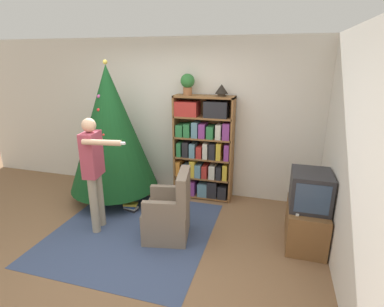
{
  "coord_description": "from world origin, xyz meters",
  "views": [
    {
      "loc": [
        1.67,
        -2.79,
        2.27
      ],
      "look_at": [
        0.61,
        0.88,
        1.05
      ],
      "focal_mm": 28.0,
      "sensor_mm": 36.0,
      "label": 1
    }
  ],
  "objects_px": {
    "armchair": "(170,215)",
    "potted_plant": "(188,83)",
    "standing_person": "(94,166)",
    "table_lamp": "(222,89)",
    "christmas_tree": "(111,129)",
    "bookshelf": "(204,149)",
    "television": "(310,190)"
  },
  "relations": [
    {
      "from": "armchair",
      "to": "potted_plant",
      "type": "height_order",
      "value": "potted_plant"
    },
    {
      "from": "christmas_tree",
      "to": "table_lamp",
      "type": "xyz_separation_m",
      "value": [
        1.67,
        0.48,
        0.62
      ]
    },
    {
      "from": "television",
      "to": "armchair",
      "type": "xyz_separation_m",
      "value": [
        -1.71,
        -0.33,
        -0.42
      ]
    },
    {
      "from": "standing_person",
      "to": "bookshelf",
      "type": "bearing_deg",
      "value": 131.9
    },
    {
      "from": "standing_person",
      "to": "table_lamp",
      "type": "bearing_deg",
      "value": 126.12
    },
    {
      "from": "christmas_tree",
      "to": "bookshelf",
      "type": "bearing_deg",
      "value": 18.58
    },
    {
      "from": "potted_plant",
      "to": "christmas_tree",
      "type": "bearing_deg",
      "value": -156.87
    },
    {
      "from": "standing_person",
      "to": "television",
      "type": "bearing_deg",
      "value": 89.96
    },
    {
      "from": "bookshelf",
      "to": "standing_person",
      "type": "xyz_separation_m",
      "value": [
        -1.14,
        -1.38,
        0.07
      ]
    },
    {
      "from": "armchair",
      "to": "christmas_tree",
      "type": "bearing_deg",
      "value": -133.9
    },
    {
      "from": "christmas_tree",
      "to": "armchair",
      "type": "bearing_deg",
      "value": -33.0
    },
    {
      "from": "standing_person",
      "to": "table_lamp",
      "type": "distance_m",
      "value": 2.17
    },
    {
      "from": "television",
      "to": "armchair",
      "type": "bearing_deg",
      "value": -169.18
    },
    {
      "from": "bookshelf",
      "to": "potted_plant",
      "type": "height_order",
      "value": "potted_plant"
    },
    {
      "from": "television",
      "to": "table_lamp",
      "type": "relative_size",
      "value": 2.63
    },
    {
      "from": "table_lamp",
      "to": "potted_plant",
      "type": "bearing_deg",
      "value": 180.0
    },
    {
      "from": "christmas_tree",
      "to": "potted_plant",
      "type": "height_order",
      "value": "christmas_tree"
    },
    {
      "from": "potted_plant",
      "to": "table_lamp",
      "type": "bearing_deg",
      "value": -0.0
    },
    {
      "from": "television",
      "to": "potted_plant",
      "type": "relative_size",
      "value": 1.6
    },
    {
      "from": "bookshelf",
      "to": "television",
      "type": "relative_size",
      "value": 3.26
    },
    {
      "from": "christmas_tree",
      "to": "standing_person",
      "type": "distance_m",
      "value": 0.98
    },
    {
      "from": "television",
      "to": "standing_person",
      "type": "bearing_deg",
      "value": -171.53
    },
    {
      "from": "christmas_tree",
      "to": "standing_person",
      "type": "xyz_separation_m",
      "value": [
        0.26,
        -0.91,
        -0.28
      ]
    },
    {
      "from": "christmas_tree",
      "to": "table_lamp",
      "type": "height_order",
      "value": "christmas_tree"
    },
    {
      "from": "bookshelf",
      "to": "christmas_tree",
      "type": "distance_m",
      "value": 1.52
    },
    {
      "from": "standing_person",
      "to": "table_lamp",
      "type": "height_order",
      "value": "table_lamp"
    },
    {
      "from": "armchair",
      "to": "standing_person",
      "type": "height_order",
      "value": "standing_person"
    },
    {
      "from": "armchair",
      "to": "standing_person",
      "type": "xyz_separation_m",
      "value": [
        -1.01,
        -0.08,
        0.6
      ]
    },
    {
      "from": "potted_plant",
      "to": "table_lamp",
      "type": "xyz_separation_m",
      "value": [
        0.54,
        -0.0,
        -0.09
      ]
    },
    {
      "from": "potted_plant",
      "to": "table_lamp",
      "type": "height_order",
      "value": "potted_plant"
    },
    {
      "from": "armchair",
      "to": "standing_person",
      "type": "distance_m",
      "value": 1.18
    },
    {
      "from": "bookshelf",
      "to": "armchair",
      "type": "distance_m",
      "value": 1.41
    }
  ]
}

